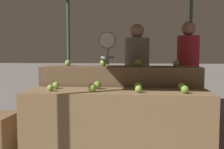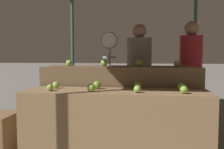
% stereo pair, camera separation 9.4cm
% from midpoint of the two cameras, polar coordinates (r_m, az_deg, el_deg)
% --- Properties ---
extents(display_counter_front, '(1.98, 0.55, 0.84)m').
position_cam_midpoint_polar(display_counter_front, '(2.89, 0.06, -11.84)').
color(display_counter_front, olive).
rests_on(display_counter_front, ground_plane).
extents(display_counter_back, '(1.98, 0.55, 1.07)m').
position_cam_midpoint_polar(display_counter_back, '(3.44, 1.05, -7.17)').
color(display_counter_back, brown).
rests_on(display_counter_back, ground_plane).
extents(apple_front_0, '(0.07, 0.07, 0.07)m').
position_cam_midpoint_polar(apple_front_0, '(2.86, -14.17, -2.83)').
color(apple_front_0, '#8EB247').
rests_on(apple_front_0, display_counter_front).
extents(apple_front_1, '(0.09, 0.09, 0.09)m').
position_cam_midpoint_polar(apple_front_1, '(2.72, -5.24, -2.89)').
color(apple_front_1, '#84AD3D').
rests_on(apple_front_1, display_counter_front).
extents(apple_front_2, '(0.07, 0.07, 0.07)m').
position_cam_midpoint_polar(apple_front_2, '(2.67, 4.82, -3.16)').
color(apple_front_2, '#8EB247').
rests_on(apple_front_2, display_counter_front).
extents(apple_front_3, '(0.08, 0.08, 0.08)m').
position_cam_midpoint_polar(apple_front_3, '(2.70, 14.63, -3.17)').
color(apple_front_3, '#7AA338').
rests_on(apple_front_3, display_counter_front).
extents(apple_front_4, '(0.08, 0.08, 0.08)m').
position_cam_midpoint_polar(apple_front_4, '(3.05, -12.97, -2.27)').
color(apple_front_4, '#8EB247').
rests_on(apple_front_4, display_counter_front).
extents(apple_front_5, '(0.09, 0.09, 0.09)m').
position_cam_midpoint_polar(apple_front_5, '(2.94, -4.10, -2.32)').
color(apple_front_5, '#7AA338').
rests_on(apple_front_5, display_counter_front).
extents(apple_front_6, '(0.08, 0.08, 0.08)m').
position_cam_midpoint_polar(apple_front_6, '(2.89, 4.78, -2.49)').
color(apple_front_6, '#7AA338').
rests_on(apple_front_6, display_counter_front).
extents(apple_front_7, '(0.08, 0.08, 0.08)m').
position_cam_midpoint_polar(apple_front_7, '(2.92, 14.04, -2.55)').
color(apple_front_7, '#7AA338').
rests_on(apple_front_7, display_counter_front).
extents(apple_back_0, '(0.08, 0.08, 0.08)m').
position_cam_midpoint_polar(apple_back_0, '(3.50, -10.33, 2.47)').
color(apple_back_0, '#8EB247').
rests_on(apple_back_0, display_counter_back).
extents(apple_back_1, '(0.09, 0.09, 0.09)m').
position_cam_midpoint_polar(apple_back_1, '(3.40, -2.68, 2.55)').
color(apple_back_1, '#84AD3D').
rests_on(apple_back_1, display_counter_back).
extents(apple_back_2, '(0.09, 0.09, 0.09)m').
position_cam_midpoint_polar(apple_back_2, '(3.37, 4.90, 2.52)').
color(apple_back_2, '#7AA338').
rests_on(apple_back_2, display_counter_back).
extents(apple_back_3, '(0.08, 0.08, 0.08)m').
position_cam_midpoint_polar(apple_back_3, '(3.40, 12.96, 2.35)').
color(apple_back_3, '#7AA338').
rests_on(apple_back_3, display_counter_back).
extents(produce_scale, '(0.25, 0.20, 1.56)m').
position_cam_midpoint_polar(produce_scale, '(3.97, -1.66, 2.86)').
color(produce_scale, '#99999E').
rests_on(produce_scale, ground_plane).
extents(person_vendor_at_scale, '(0.45, 0.45, 1.71)m').
position_cam_midpoint_polar(person_vendor_at_scale, '(4.26, 4.80, 1.10)').
color(person_vendor_at_scale, '#2D2D38').
rests_on(person_vendor_at_scale, ground_plane).
extents(person_customer_left, '(0.38, 0.38, 1.76)m').
position_cam_midpoint_polar(person_customer_left, '(4.47, 15.58, 1.60)').
color(person_customer_left, '#2D2D38').
rests_on(person_customer_left, ground_plane).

